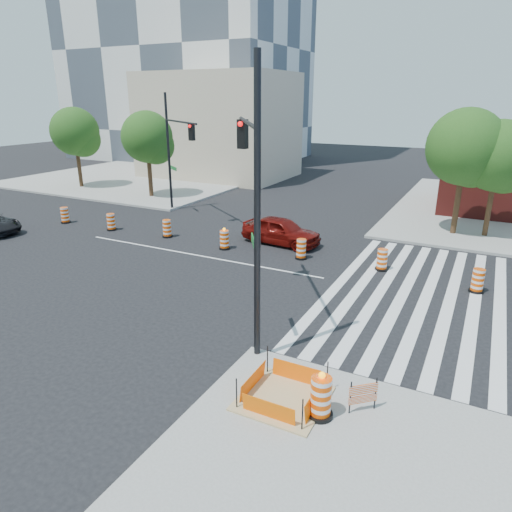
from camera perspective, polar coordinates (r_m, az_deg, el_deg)
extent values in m
plane|color=black|center=(23.83, -7.59, 0.13)|extent=(120.00, 120.00, 0.00)
cube|color=gray|center=(48.43, -13.17, 9.67)|extent=(22.00, 22.00, 0.15)
cube|color=silver|center=(20.62, 10.58, -3.12)|extent=(0.45, 13.50, 0.01)
cube|color=silver|center=(20.41, 13.00, -3.54)|extent=(0.45, 13.50, 0.01)
cube|color=silver|center=(20.24, 15.46, -3.96)|extent=(0.45, 13.50, 0.01)
cube|color=silver|center=(20.10, 17.96, -4.37)|extent=(0.45, 13.50, 0.01)
cube|color=silver|center=(20.01, 20.49, -4.79)|extent=(0.45, 13.50, 0.01)
cube|color=silver|center=(19.96, 23.04, -5.19)|extent=(0.45, 13.50, 0.01)
cube|color=silver|center=(19.94, 25.61, -5.59)|extent=(0.45, 13.50, 0.01)
cube|color=silver|center=(19.97, 28.18, -5.98)|extent=(0.45, 13.50, 0.01)
cube|color=silver|center=(23.83, -7.59, 0.14)|extent=(14.00, 0.12, 0.01)
cube|color=tan|center=(12.71, 3.38, -17.33)|extent=(2.20, 2.20, 0.05)
cube|color=#FF6405|center=(11.91, 1.54, -18.69)|extent=(1.44, 0.02, 0.55)
cube|color=#FF6405|center=(13.25, 5.05, -14.37)|extent=(1.44, 0.02, 0.55)
cube|color=#FF6405|center=(12.88, -0.38, -15.37)|extent=(0.02, 1.44, 0.55)
cube|color=#FF6405|center=(12.31, 7.42, -17.44)|extent=(0.02, 1.44, 0.55)
cylinder|color=black|center=(12.14, -2.45, -16.83)|extent=(0.04, 0.04, 0.90)
cylinder|color=black|center=(11.53, 5.82, -19.18)|extent=(0.04, 0.04, 0.90)
cylinder|color=black|center=(13.46, 1.44, -12.82)|extent=(0.04, 0.04, 0.90)
cylinder|color=black|center=(12.91, 8.89, -14.63)|extent=(0.04, 0.04, 0.90)
cube|color=#C1AD94|center=(47.59, -4.65, 15.91)|extent=(14.00, 10.00, 10.00)
imported|color=#610B08|center=(25.24, 3.15, 3.17)|extent=(4.59, 2.19, 1.51)
cylinder|color=black|center=(12.92, 0.16, 4.85)|extent=(0.20, 0.20, 8.77)
cylinder|color=black|center=(15.80, -1.08, 16.35)|extent=(3.69, 5.59, 0.13)
cube|color=black|center=(18.13, -1.68, 14.99)|extent=(0.35, 0.31, 1.10)
sphere|color=#FF0C0C|center=(17.94, -1.98, 16.17)|extent=(0.20, 0.20, 0.20)
cube|color=#0C591E|center=(14.27, -0.29, 1.68)|extent=(0.75, 1.13, 0.27)
cylinder|color=black|center=(33.18, -10.87, 12.63)|extent=(0.18, 0.18, 7.89)
cylinder|color=black|center=(30.19, -9.45, 16.22)|extent=(4.88, 3.55, 0.12)
cube|color=black|center=(28.26, -8.05, 15.09)|extent=(0.32, 0.28, 0.99)
sphere|color=#FF0C0C|center=(28.09, -8.30, 15.76)|extent=(0.18, 0.18, 0.18)
cube|color=#0C591E|center=(32.37, -10.25, 10.74)|extent=(0.99, 0.72, 0.25)
cylinder|color=black|center=(12.24, 7.98, -19.00)|extent=(0.65, 0.65, 0.11)
cylinder|color=#EE4C05|center=(11.91, 8.11, -16.94)|extent=(0.52, 0.52, 1.04)
sphere|color=#FF990C|center=(11.57, 8.25, -14.54)|extent=(0.17, 0.17, 0.17)
cube|color=#EE4C05|center=(12.25, 13.30, -15.90)|extent=(0.61, 0.55, 0.26)
cube|color=#EE4C05|center=(12.42, 13.19, -17.02)|extent=(0.61, 0.55, 0.20)
cylinder|color=black|center=(12.22, 11.71, -16.95)|extent=(0.04, 0.04, 0.92)
cylinder|color=black|center=(12.51, 14.72, -16.26)|extent=(0.04, 0.04, 0.92)
cylinder|color=#382314|center=(43.97, -21.27, 10.74)|extent=(0.33, 0.33, 4.37)
sphere|color=#174413|center=(43.71, -21.72, 14.27)|extent=(4.10, 4.10, 4.10)
sphere|color=#174413|center=(43.59, -20.83, 13.45)|extent=(3.00, 3.00, 3.00)
sphere|color=#174413|center=(43.91, -22.22, 13.68)|extent=(2.73, 2.73, 2.73)
cylinder|color=#382314|center=(37.96, -13.15, 10.28)|extent=(0.34, 0.34, 4.26)
sphere|color=#174413|center=(37.66, -13.46, 14.28)|extent=(3.99, 3.99, 3.99)
sphere|color=#174413|center=(37.62, -12.42, 13.33)|extent=(2.93, 2.93, 2.93)
sphere|color=#174413|center=(37.81, -14.14, 13.63)|extent=(2.66, 2.66, 2.66)
cylinder|color=#382314|center=(28.92, 23.93, 6.72)|extent=(0.32, 0.32, 4.55)
sphere|color=#174413|center=(28.52, 24.71, 12.29)|extent=(4.27, 4.27, 4.27)
sphere|color=#174413|center=(28.87, 25.55, 10.80)|extent=(3.13, 3.13, 3.13)
sphere|color=#174413|center=(28.39, 23.75, 11.52)|extent=(2.84, 2.84, 2.84)
cylinder|color=#382314|center=(29.21, 27.21, 5.97)|extent=(0.29, 0.29, 4.17)
sphere|color=#174413|center=(28.82, 28.01, 11.00)|extent=(3.91, 3.91, 3.91)
sphere|color=#174413|center=(29.17, 28.69, 9.66)|extent=(2.87, 2.87, 2.87)
sphere|color=#174413|center=(28.69, 27.17, 10.31)|extent=(2.61, 2.61, 2.61)
cylinder|color=black|center=(32.18, -22.68, 3.93)|extent=(0.60, 0.60, 0.10)
cylinder|color=#EE4C05|center=(32.06, -22.79, 4.79)|extent=(0.48, 0.48, 0.95)
cylinder|color=black|center=(29.44, -17.58, 3.20)|extent=(0.60, 0.60, 0.10)
cylinder|color=#EE4C05|center=(29.31, -17.67, 4.14)|extent=(0.48, 0.48, 0.95)
cylinder|color=black|center=(27.15, -11.00, 2.45)|extent=(0.60, 0.60, 0.10)
cylinder|color=#EE4C05|center=(27.02, -11.06, 3.46)|extent=(0.48, 0.48, 0.95)
cylinder|color=black|center=(24.61, -3.95, 1.01)|extent=(0.60, 0.60, 0.10)
cylinder|color=#EE4C05|center=(24.46, -3.97, 2.12)|extent=(0.48, 0.48, 0.95)
sphere|color=#FF990C|center=(24.31, -4.00, 3.36)|extent=(0.16, 0.16, 0.16)
cylinder|color=black|center=(23.19, 5.64, -0.21)|extent=(0.60, 0.60, 0.10)
cylinder|color=#EE4C05|center=(23.02, 5.68, 0.96)|extent=(0.48, 0.48, 0.95)
cylinder|color=black|center=(22.38, 15.38, -1.56)|extent=(0.60, 0.60, 0.10)
cylinder|color=#EE4C05|center=(22.22, 15.49, -0.35)|extent=(0.48, 0.48, 0.95)
cylinder|color=black|center=(21.29, 25.79, -3.95)|extent=(0.60, 0.60, 0.10)
cylinder|color=#EE4C05|center=(21.12, 25.99, -2.70)|extent=(0.48, 0.48, 0.95)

